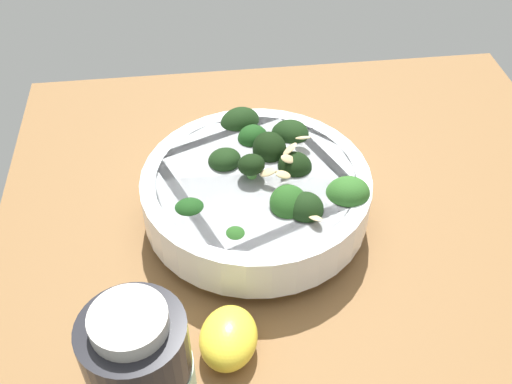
# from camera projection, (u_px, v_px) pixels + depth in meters

# --- Properties ---
(ground_plane) EXTENTS (0.65, 0.65, 0.04)m
(ground_plane) POSITION_uv_depth(u_px,v_px,m) (311.00, 252.00, 0.64)
(ground_plane) COLOR brown
(bowl_of_broccoli) EXTENTS (0.23, 0.23, 0.09)m
(bowl_of_broccoli) POSITION_uv_depth(u_px,v_px,m) (258.00, 190.00, 0.61)
(bowl_of_broccoli) COLOR white
(bowl_of_broccoli) RESTS_ON ground_plane
(lemon_wedge) EXTENTS (0.06, 0.07, 0.04)m
(lemon_wedge) POSITION_uv_depth(u_px,v_px,m) (228.00, 338.00, 0.51)
(lemon_wedge) COLOR yellow
(lemon_wedge) RESTS_ON ground_plane
(bottle_tall) EXTENTS (0.07, 0.07, 0.15)m
(bottle_tall) POSITION_uv_depth(u_px,v_px,m) (143.00, 380.00, 0.43)
(bottle_tall) COLOR black
(bottle_tall) RESTS_ON ground_plane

